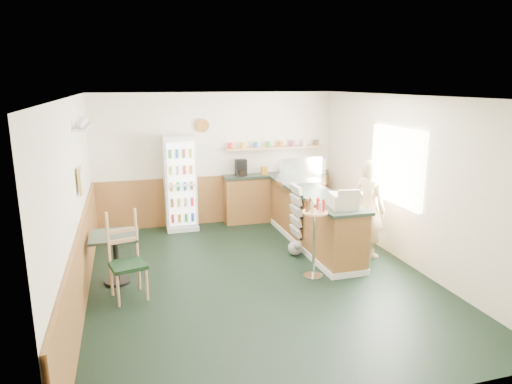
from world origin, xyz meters
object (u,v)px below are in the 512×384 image
object	(u,v)px
drinks_fridge	(180,183)
cafe_chair	(127,252)
shopkeeper	(369,209)
display_case	(300,171)
cafe_table	(115,249)
condiment_stand	(314,228)
cash_register	(343,201)

from	to	relation	value
drinks_fridge	cafe_chair	world-z (taller)	drinks_fridge
cafe_chair	shopkeeper	bearing A→B (deg)	-7.03
display_case	cafe_table	size ratio (longest dim) A/B	1.14
drinks_fridge	condiment_stand	xyz separation A→B (m)	(1.63, -2.94, -0.16)
cash_register	cafe_chair	bearing A→B (deg)	-170.56
cash_register	drinks_fridge	bearing A→B (deg)	137.10
display_case	cafe_chair	bearing A→B (deg)	-150.79
shopkeeper	display_case	bearing A→B (deg)	2.35
shopkeeper	cafe_table	xyz separation A→B (m)	(-4.10, 0.04, -0.30)
shopkeeper	condiment_stand	distance (m)	1.36
condiment_stand	drinks_fridge	bearing A→B (deg)	119.09
cash_register	condiment_stand	world-z (taller)	cash_register
display_case	cash_register	xyz separation A→B (m)	(0.00, -1.80, -0.13)
shopkeeper	cafe_chair	distance (m)	3.96
drinks_fridge	display_case	bearing A→B (deg)	-24.57
drinks_fridge	display_case	xyz separation A→B (m)	(2.16, -0.99, 0.31)
cash_register	shopkeeper	world-z (taller)	shopkeeper
display_case	condiment_stand	size ratio (longest dim) A/B	0.71
shopkeeper	cafe_chair	xyz separation A→B (m)	(-3.93, -0.43, -0.20)
display_case	shopkeeper	size ratio (longest dim) A/B	0.51
cash_register	shopkeeper	distance (m)	0.87
cafe_table	shopkeeper	bearing A→B (deg)	-0.56
shopkeeper	cafe_chair	bearing A→B (deg)	71.67
drinks_fridge	display_case	world-z (taller)	drinks_fridge
cash_register	cafe_chair	distance (m)	3.27
drinks_fridge	condiment_stand	bearing A→B (deg)	-60.91
shopkeeper	cafe_table	size ratio (longest dim) A/B	2.22
display_case	condiment_stand	world-z (taller)	display_case
display_case	condiment_stand	bearing A→B (deg)	-105.24
condiment_stand	cafe_table	bearing A→B (deg)	168.03
cafe_table	condiment_stand	bearing A→B (deg)	-11.97
drinks_fridge	condiment_stand	distance (m)	3.36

